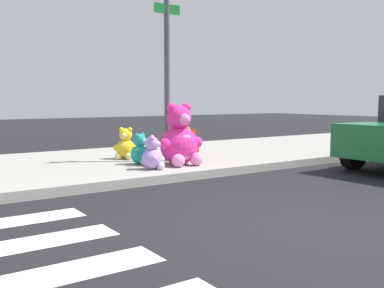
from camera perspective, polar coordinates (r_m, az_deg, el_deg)
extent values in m
plane|color=black|center=(4.97, 14.23, -10.39)|extent=(60.00, 60.00, 0.00)
cube|color=#9E9B93|center=(9.16, -11.13, -2.51)|extent=(28.00, 4.40, 0.15)
cylinder|color=#4C4C51|center=(8.83, -3.21, 8.18)|extent=(0.11, 0.11, 3.20)
cube|color=#19722D|center=(8.98, -3.19, 16.82)|extent=(0.56, 0.03, 0.18)
sphere|color=#F22D93|center=(8.36, -1.67, -0.22)|extent=(0.71, 0.71, 0.71)
ellipsoid|color=pink|center=(8.14, -0.75, -0.38)|extent=(0.40, 0.17, 0.46)
sphere|color=#F22D93|center=(8.32, -1.68, 3.40)|extent=(0.46, 0.46, 0.46)
sphere|color=pink|center=(8.15, -0.97, 3.16)|extent=(0.21, 0.21, 0.21)
sphere|color=#F22D93|center=(8.40, -0.73, 4.69)|extent=(0.18, 0.18, 0.18)
sphere|color=#F22D93|center=(8.46, 0.59, 0.21)|extent=(0.22, 0.22, 0.22)
sphere|color=pink|center=(8.23, 0.57, -1.94)|extent=(0.24, 0.24, 0.24)
sphere|color=#F22D93|center=(8.23, -2.66, 4.66)|extent=(0.18, 0.18, 0.18)
sphere|color=#F22D93|center=(8.11, -3.39, -0.03)|extent=(0.22, 0.22, 0.22)
sphere|color=pink|center=(8.03, -1.76, -2.13)|extent=(0.24, 0.24, 0.24)
sphere|color=yellow|center=(9.30, -8.42, -0.64)|extent=(0.40, 0.40, 0.40)
ellipsoid|color=#F0DB80|center=(9.17, -8.71, -0.74)|extent=(0.22, 0.22, 0.26)
sphere|color=yellow|center=(9.27, -8.45, 1.18)|extent=(0.26, 0.26, 0.26)
sphere|color=#F0DB80|center=(9.17, -8.67, 1.03)|extent=(0.12, 0.12, 0.12)
sphere|color=yellow|center=(9.24, -7.92, 1.82)|extent=(0.10, 0.10, 0.10)
sphere|color=yellow|center=(9.19, -7.41, -0.52)|extent=(0.12, 0.12, 0.12)
sphere|color=#F0DB80|center=(9.12, -8.10, -1.59)|extent=(0.14, 0.14, 0.14)
sphere|color=yellow|center=(9.30, -9.00, 1.83)|extent=(0.10, 0.10, 0.10)
sphere|color=yellow|center=(9.31, -9.63, -0.47)|extent=(0.12, 0.12, 0.12)
sphere|color=#F0DB80|center=(9.19, -9.40, -1.55)|extent=(0.14, 0.14, 0.14)
sphere|color=red|center=(9.26, -0.23, -0.69)|extent=(0.37, 0.37, 0.37)
ellipsoid|color=#DB7B7B|center=(9.38, -0.67, -0.61)|extent=(0.21, 0.09, 0.24)
sphere|color=red|center=(9.24, -0.23, 1.03)|extent=(0.24, 0.24, 0.24)
sphere|color=#DB7B7B|center=(9.33, -0.57, 0.98)|extent=(0.11, 0.11, 0.11)
sphere|color=red|center=(9.18, -0.68, 1.62)|extent=(0.09, 0.09, 0.09)
sphere|color=red|center=(9.21, -1.32, -0.55)|extent=(0.12, 0.12, 0.12)
sphere|color=#DB7B7B|center=(9.36, -1.28, -1.38)|extent=(0.13, 0.13, 0.13)
sphere|color=red|center=(9.28, 0.22, 1.66)|extent=(0.09, 0.09, 0.09)
sphere|color=red|center=(9.39, 0.53, -0.43)|extent=(0.12, 0.12, 0.12)
sphere|color=#DB7B7B|center=(9.46, -0.22, -1.30)|extent=(0.13, 0.13, 0.13)
sphere|color=teal|center=(8.48, -6.63, -1.35)|extent=(0.36, 0.36, 0.36)
ellipsoid|color=#7BBFBC|center=(8.40, -5.94, -1.41)|extent=(0.21, 0.15, 0.23)
sphere|color=teal|center=(8.45, -6.65, 0.46)|extent=(0.24, 0.24, 0.24)
sphere|color=#7BBFBC|center=(8.39, -6.12, 0.33)|extent=(0.11, 0.11, 0.11)
sphere|color=teal|center=(8.51, -6.31, 1.14)|extent=(0.09, 0.09, 0.09)
sphere|color=teal|center=(8.58, -5.68, -1.08)|extent=(0.11, 0.11, 0.11)
sphere|color=#7BBFBC|center=(8.48, -5.39, -2.15)|extent=(0.12, 0.12, 0.12)
sphere|color=teal|center=(8.38, -7.02, 1.07)|extent=(0.09, 0.09, 0.09)
sphere|color=teal|center=(8.32, -7.13, -1.31)|extent=(0.11, 0.11, 0.11)
sphere|color=#7BBFBC|center=(8.33, -6.23, -2.30)|extent=(0.12, 0.12, 0.12)
sphere|color=olive|center=(9.90, -0.88, -0.17)|extent=(0.41, 0.41, 0.41)
ellipsoid|color=tan|center=(9.90, -1.74, -0.18)|extent=(0.20, 0.24, 0.27)
sphere|color=olive|center=(9.87, -0.89, 1.59)|extent=(0.27, 0.27, 0.27)
sphere|color=tan|center=(9.87, -1.55, 1.50)|extent=(0.12, 0.12, 0.12)
sphere|color=olive|center=(9.77, -0.88, 2.19)|extent=(0.10, 0.10, 0.10)
sphere|color=olive|center=(9.70, -1.18, -0.11)|extent=(0.13, 0.13, 0.13)
sphere|color=tan|center=(9.80, -1.90, -1.03)|extent=(0.14, 0.14, 0.14)
sphere|color=olive|center=(9.96, -0.89, 2.25)|extent=(0.10, 0.10, 0.10)
sphere|color=olive|center=(10.09, -1.18, 0.11)|extent=(0.13, 0.13, 0.13)
sphere|color=tan|center=(10.02, -1.88, -0.88)|extent=(0.14, 0.14, 0.14)
sphere|color=#B28CD8|center=(7.83, -5.11, -1.91)|extent=(0.36, 0.36, 0.36)
ellipsoid|color=silver|center=(7.83, -4.16, -1.90)|extent=(0.17, 0.21, 0.24)
sphere|color=#B28CD8|center=(7.80, -5.13, 0.07)|extent=(0.24, 0.24, 0.24)
sphere|color=silver|center=(7.80, -4.39, -0.03)|extent=(0.11, 0.11, 0.11)
sphere|color=#B28CD8|center=(7.88, -5.12, 0.82)|extent=(0.09, 0.09, 0.09)
sphere|color=#B28CD8|center=(8.00, -4.75, -1.55)|extent=(0.11, 0.11, 0.11)
sphere|color=silver|center=(7.94, -3.96, -2.66)|extent=(0.13, 0.13, 0.13)
sphere|color=#B28CD8|center=(7.71, -5.16, 0.72)|extent=(0.09, 0.09, 0.09)
sphere|color=#B28CD8|center=(7.66, -4.82, -1.87)|extent=(0.11, 0.11, 0.11)
sphere|color=silver|center=(7.75, -3.99, -2.87)|extent=(0.13, 0.13, 0.13)
cylinder|color=black|center=(9.36, 19.92, -1.06)|extent=(0.64, 0.23, 0.64)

